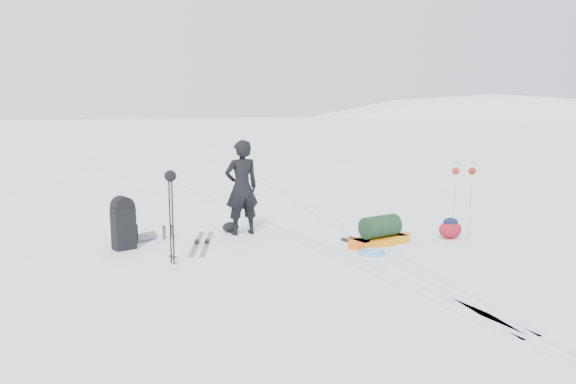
# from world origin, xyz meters

# --- Properties ---
(ground) EXTENTS (200.00, 200.00, 0.00)m
(ground) POSITION_xyz_m (0.00, 0.00, 0.00)
(ground) COLOR white
(ground) RESTS_ON ground
(ski_tracks) EXTENTS (3.38, 17.97, 0.01)m
(ski_tracks) POSITION_xyz_m (0.61, 0.88, 0.00)
(ski_tracks) COLOR silver
(ski_tracks) RESTS_ON ground
(skier) EXTENTS (0.69, 0.47, 1.85)m
(skier) POSITION_xyz_m (-0.87, 1.09, 0.93)
(skier) COLOR black
(skier) RESTS_ON ground
(pulk_sled) EXTENTS (1.44, 0.63, 0.53)m
(pulk_sled) POSITION_xyz_m (1.16, -0.68, 0.20)
(pulk_sled) COLOR orange
(pulk_sled) RESTS_ON ground
(expedition_rucksack) EXTENTS (0.88, 0.82, 0.95)m
(expedition_rucksack) POSITION_xyz_m (-3.11, 0.88, 0.44)
(expedition_rucksack) COLOR black
(expedition_rucksack) RESTS_ON ground
(ski_poles_black) EXTENTS (0.19, 0.22, 1.51)m
(ski_poles_black) POSITION_xyz_m (-2.57, -0.44, 1.24)
(ski_poles_black) COLOR black
(ski_poles_black) RESTS_ON ground
(ski_poles_silver) EXTENTS (0.40, 0.28, 1.37)m
(ski_poles_silver) POSITION_xyz_m (2.81, -0.94, 1.14)
(ski_poles_silver) COLOR silver
(ski_poles_silver) RESTS_ON ground
(touring_skis_grey) EXTENTS (0.91, 1.84, 0.07)m
(touring_skis_grey) POSITION_xyz_m (-1.81, 0.66, 0.02)
(touring_skis_grey) COLOR gray
(touring_skis_grey) RESTS_ON ground
(touring_skis_white) EXTENTS (0.63, 1.86, 0.07)m
(touring_skis_white) POSITION_xyz_m (0.76, -0.29, 0.02)
(touring_skis_white) COLOR white
(touring_skis_white) RESTS_ON ground
(rope_coil) EXTENTS (0.50, 0.50, 0.06)m
(rope_coil) POSITION_xyz_m (0.68, -1.20, 0.03)
(rope_coil) COLOR #5FA4E9
(rope_coil) RESTS_ON ground
(small_daypack) EXTENTS (0.58, 0.55, 0.40)m
(small_daypack) POSITION_xyz_m (2.65, -0.83, 0.19)
(small_daypack) COLOR maroon
(small_daypack) RESTS_ON ground
(thermos_pair) EXTENTS (0.25, 0.17, 0.25)m
(thermos_pair) POSITION_xyz_m (-2.28, 1.33, 0.12)
(thermos_pair) COLOR #5C5F64
(thermos_pair) RESTS_ON ground
(stuff_sack) EXTENTS (0.39, 0.34, 0.21)m
(stuff_sack) POSITION_xyz_m (-1.03, 1.35, 0.10)
(stuff_sack) COLOR black
(stuff_sack) RESTS_ON ground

